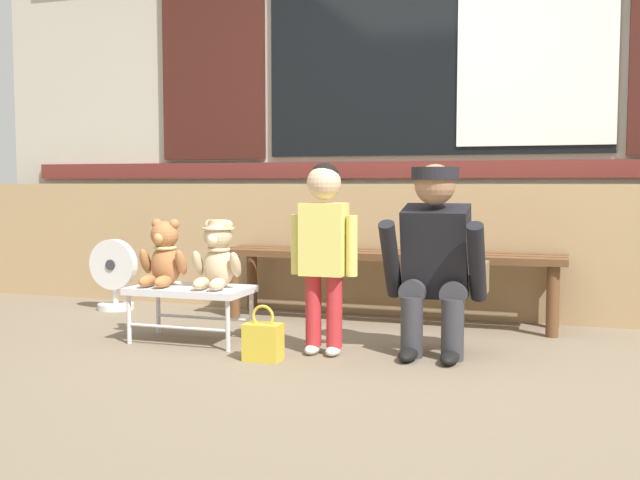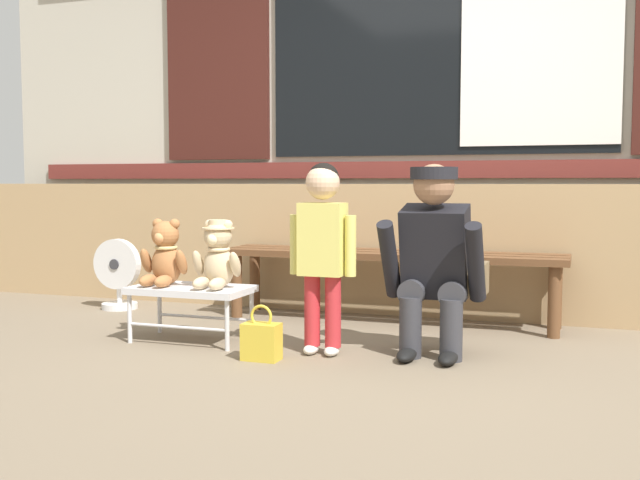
# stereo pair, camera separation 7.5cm
# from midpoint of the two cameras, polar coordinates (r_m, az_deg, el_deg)

# --- Properties ---
(ground_plane) EXTENTS (60.00, 60.00, 0.00)m
(ground_plane) POSITION_cam_midpoint_polar(r_m,az_deg,el_deg) (3.60, 2.69, -9.40)
(ground_plane) COLOR #756651
(brick_low_wall) EXTENTS (6.96, 0.25, 0.85)m
(brick_low_wall) POSITION_cam_midpoint_polar(r_m,az_deg,el_deg) (4.90, 7.21, -0.70)
(brick_low_wall) COLOR tan
(brick_low_wall) RESTS_ON ground
(shop_facade) EXTENTS (7.11, 0.26, 3.23)m
(shop_facade) POSITION_cam_midpoint_polar(r_m,az_deg,el_deg) (5.45, 8.46, 12.52)
(shop_facade) COLOR #B7B2A3
(shop_facade) RESTS_ON ground
(wooden_bench_long) EXTENTS (2.10, 0.40, 0.44)m
(wooden_bench_long) POSITION_cam_midpoint_polar(r_m,az_deg,el_deg) (4.58, 4.76, -1.70)
(wooden_bench_long) COLOR brown
(wooden_bench_long) RESTS_ON ground
(small_display_bench) EXTENTS (0.64, 0.36, 0.30)m
(small_display_bench) POSITION_cam_midpoint_polar(r_m,az_deg,el_deg) (4.09, -10.38, -4.00)
(small_display_bench) COLOR silver
(small_display_bench) RESTS_ON ground
(teddy_bear_plain) EXTENTS (0.28, 0.26, 0.36)m
(teddy_bear_plain) POSITION_cam_midpoint_polar(r_m,az_deg,el_deg) (4.15, -12.35, -1.17)
(teddy_bear_plain) COLOR #A86B3D
(teddy_bear_plain) RESTS_ON small_display_bench
(teddy_bear_with_hat) EXTENTS (0.28, 0.27, 0.36)m
(teddy_bear_with_hat) POSITION_cam_midpoint_polar(r_m,az_deg,el_deg) (3.99, -8.39, -1.19)
(teddy_bear_with_hat) COLOR #CCB289
(teddy_bear_with_hat) RESTS_ON small_display_bench
(child_standing) EXTENTS (0.35, 0.18, 0.96)m
(child_standing) POSITION_cam_midpoint_polar(r_m,az_deg,el_deg) (3.70, -0.28, 0.26)
(child_standing) COLOR #B7282D
(child_standing) RESTS_ON ground
(adult_crouching) EXTENTS (0.50, 0.49, 0.95)m
(adult_crouching) POSITION_cam_midpoint_polar(r_m,az_deg,el_deg) (3.73, 8.41, -1.48)
(adult_crouching) COLOR #333338
(adult_crouching) RESTS_ON ground
(handbag_on_ground) EXTENTS (0.18, 0.11, 0.27)m
(handbag_on_ground) POSITION_cam_midpoint_polar(r_m,az_deg,el_deg) (3.65, -4.97, -7.68)
(handbag_on_ground) COLOR gold
(handbag_on_ground) RESTS_ON ground
(floor_fan) EXTENTS (0.34, 0.24, 0.48)m
(floor_fan) POSITION_cam_midpoint_polar(r_m,az_deg,el_deg) (5.23, -15.88, -2.57)
(floor_fan) COLOR silver
(floor_fan) RESTS_ON ground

